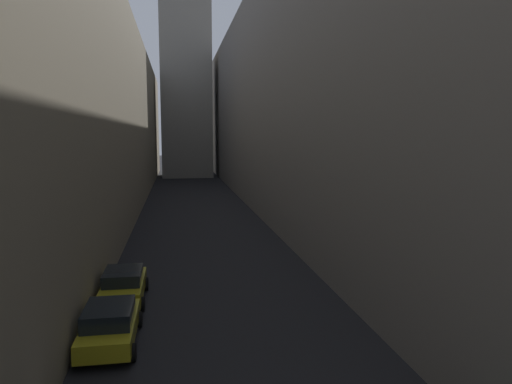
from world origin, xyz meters
TOP-DOWN VIEW (x-y plane):
  - ground_plane at (0.00, 48.00)m, footprint 264.00×264.00m
  - building_block_left at (-11.39, 50.00)m, footprint 11.78×108.00m
  - building_block_right at (12.97, 50.00)m, footprint 14.93×108.00m
  - parked_car_left_third at (-4.40, 19.67)m, footprint 2.02×4.23m
  - parked_car_left_far at (-4.40, 24.18)m, footprint 1.99×4.17m

SIDE VIEW (x-z plane):
  - ground_plane at x=0.00m, z-range 0.00..0.00m
  - parked_car_left_third at x=-4.40m, z-range 0.03..1.54m
  - parked_car_left_far at x=-4.40m, z-range 0.04..1.55m
  - building_block_left at x=-11.39m, z-range 0.00..18.29m
  - building_block_right at x=12.97m, z-range 0.00..22.15m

